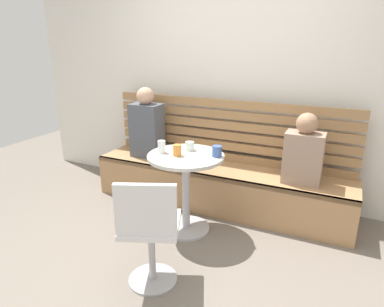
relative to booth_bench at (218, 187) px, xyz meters
name	(u,v)px	position (x,y,z in m)	size (l,w,h in m)	color
ground	(161,270)	(0.00, -1.20, -0.22)	(8.00, 8.00, 0.00)	#70665B
back_wall	(236,65)	(0.00, 0.44, 1.23)	(5.20, 0.10, 2.90)	silver
booth_bench	(218,187)	(0.00, 0.00, 0.00)	(2.70, 0.52, 0.44)	#A87C51
booth_backrest	(227,131)	(0.00, 0.24, 0.56)	(2.65, 0.04, 0.67)	#9A7249
cafe_table	(186,178)	(-0.09, -0.57, 0.30)	(0.68, 0.68, 0.74)	#ADADB2
white_chair	(150,230)	(0.03, -1.38, 0.24)	(0.52, 0.52, 0.85)	#ADADB2
person_adult	(147,126)	(-0.86, 0.01, 0.57)	(0.34, 0.22, 0.78)	#4C515B
person_child_left	(304,153)	(0.83, -0.03, 0.51)	(0.34, 0.22, 0.65)	#9E7F6B
cup_mug_blue	(217,151)	(0.17, -0.49, 0.57)	(0.08, 0.08, 0.10)	#3D5B9E
cup_glass_short	(190,146)	(-0.12, -0.43, 0.56)	(0.08, 0.08, 0.08)	silver
cup_water_clear	(162,147)	(-0.32, -0.60, 0.57)	(0.07, 0.07, 0.11)	white
cup_tumbler_orange	(177,150)	(-0.15, -0.62, 0.57)	(0.07, 0.07, 0.10)	orange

